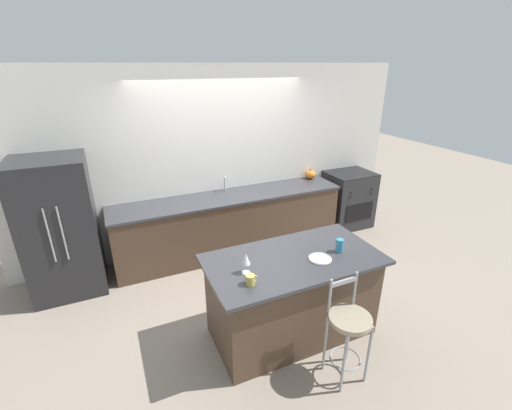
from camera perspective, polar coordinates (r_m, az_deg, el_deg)
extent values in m
plane|color=gray|center=(5.09, -2.51, -9.38)|extent=(18.00, 18.00, 0.00)
cube|color=silver|center=(5.19, -5.82, 7.46)|extent=(6.00, 0.07, 2.70)
cube|color=#4C3828|center=(5.21, -4.22, -3.18)|extent=(3.38, 0.68, 0.87)
cube|color=#38383D|center=(5.03, -4.36, 1.47)|extent=(3.42, 0.72, 0.03)
cube|color=black|center=(5.02, -4.37, 1.59)|extent=(0.56, 0.36, 0.01)
cylinder|color=#ADAFB5|center=(5.18, -5.25, 3.59)|extent=(0.02, 0.02, 0.22)
cylinder|color=#ADAFB5|center=(5.09, -5.06, 4.45)|extent=(0.02, 0.12, 0.02)
cube|color=#4C3828|center=(3.71, 6.04, -15.02)|extent=(1.63, 0.81, 0.88)
cube|color=#38383D|center=(3.45, 6.35, -8.99)|extent=(1.75, 0.93, 0.03)
cube|color=#232326|center=(4.78, -29.83, -3.25)|extent=(0.81, 0.76, 1.71)
cylinder|color=#939399|center=(4.39, -31.20, -4.45)|extent=(0.02, 0.02, 0.65)
cylinder|color=#939399|center=(4.37, -29.53, -4.20)|extent=(0.02, 0.02, 0.65)
cube|color=#28282B|center=(6.21, 15.02, 0.89)|extent=(0.77, 0.63, 0.96)
cube|color=black|center=(6.03, 16.80, -1.16)|extent=(0.55, 0.01, 0.31)
cube|color=black|center=(6.06, 15.48, 5.16)|extent=(0.77, 0.63, 0.02)
cylinder|color=black|center=(5.76, 15.62, 1.93)|extent=(0.03, 0.02, 0.03)
cylinder|color=black|center=(6.03, 18.80, 2.49)|extent=(0.03, 0.02, 0.03)
cylinder|color=black|center=(5.78, 15.55, 1.22)|extent=(0.03, 0.02, 0.03)
cylinder|color=black|center=(6.06, 18.71, 1.81)|extent=(0.03, 0.02, 0.03)
cylinder|color=#99999E|center=(3.31, 14.37, -24.40)|extent=(0.02, 0.02, 0.63)
cylinder|color=#99999E|center=(3.44, 18.20, -22.61)|extent=(0.02, 0.02, 0.63)
cylinder|color=#99999E|center=(3.45, 11.45, -21.63)|extent=(0.02, 0.02, 0.63)
cylinder|color=#99999E|center=(3.58, 15.20, -20.08)|extent=(0.02, 0.02, 0.63)
torus|color=#99999E|center=(3.52, 14.61, -23.48)|extent=(0.29, 0.29, 0.02)
cylinder|color=gray|center=(3.22, 15.43, -17.85)|extent=(0.37, 0.37, 0.04)
cylinder|color=#99999E|center=(3.11, 12.22, -14.61)|extent=(0.02, 0.02, 0.34)
cylinder|color=#99999E|center=(3.25, 16.17, -13.18)|extent=(0.02, 0.02, 0.34)
cube|color=#99999E|center=(3.12, 14.44, -12.29)|extent=(0.27, 0.02, 0.04)
cylinder|color=beige|center=(3.45, 10.61, -8.81)|extent=(0.23, 0.23, 0.01)
torus|color=beige|center=(3.45, 10.62, -8.73)|extent=(0.22, 0.22, 0.01)
cylinder|color=white|center=(3.20, -1.67, -11.18)|extent=(0.08, 0.08, 0.00)
cylinder|color=white|center=(3.18, -1.68, -10.47)|extent=(0.01, 0.01, 0.09)
cone|color=white|center=(3.12, -1.70, -8.96)|extent=(0.08, 0.08, 0.11)
cylinder|color=#C1B251|center=(3.03, -0.96, -12.36)|extent=(0.08, 0.08, 0.09)
torus|color=#C1B251|center=(3.04, -0.23, -12.15)|extent=(0.06, 0.01, 0.06)
cylinder|color=teal|center=(3.59, 13.76, -6.58)|extent=(0.07, 0.07, 0.14)
ellipsoid|color=orange|center=(5.80, 9.02, 5.07)|extent=(0.18, 0.18, 0.14)
cylinder|color=brown|center=(5.77, 9.07, 5.85)|extent=(0.03, 0.03, 0.02)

